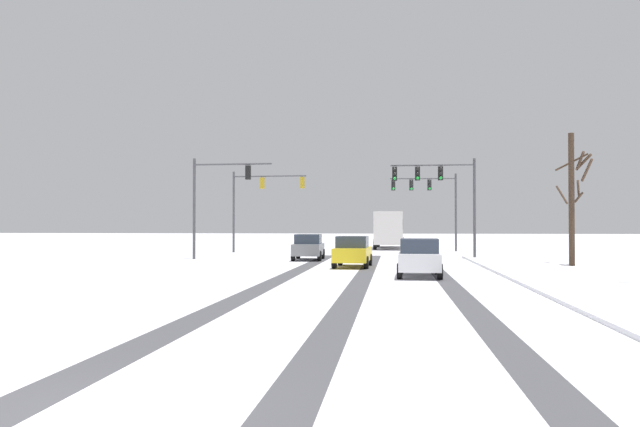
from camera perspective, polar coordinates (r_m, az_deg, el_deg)
ground_plane at (r=8.19m, az=-22.09°, el=-16.61°), size 300.00×300.00×0.00m
wheel_track_left_lane at (r=25.08m, az=11.51°, el=-6.07°), size 0.75×39.56×0.01m
wheel_track_right_lane at (r=25.41m, az=-3.68°, el=-6.02°), size 0.86×39.56×0.01m
wheel_track_center at (r=25.03m, az=3.82°, el=-6.10°), size 0.78×39.56×0.01m
sidewalk_kerb_right at (r=24.12m, az=22.73°, el=-6.08°), size 4.00×39.56×0.12m
traffic_signal_far_left at (r=50.02m, az=-5.64°, el=1.75°), size 6.03×0.54×6.50m
traffic_signal_near_right at (r=41.06m, az=10.99°, el=2.55°), size 5.47×0.38×6.50m
traffic_signal_near_left at (r=40.55m, az=-9.61°, el=2.03°), size 5.20×0.38×6.50m
traffic_signal_far_right at (r=52.86m, az=10.00°, el=1.75°), size 5.56×0.70×6.50m
car_grey_lead at (r=39.14m, az=-1.07°, el=-3.09°), size 1.93×4.15×1.62m
car_yellow_cab_second at (r=32.55m, az=3.01°, el=-3.50°), size 1.95×4.16×1.62m
car_white_third at (r=26.80m, az=9.10°, el=-4.01°), size 1.93×4.15×1.62m
bus_oncoming at (r=59.02m, az=6.39°, el=-1.25°), size 2.80×11.04×3.38m
bare_tree_sidewalk_far at (r=36.27m, az=22.19°, el=1.68°), size 1.81×1.94×7.18m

